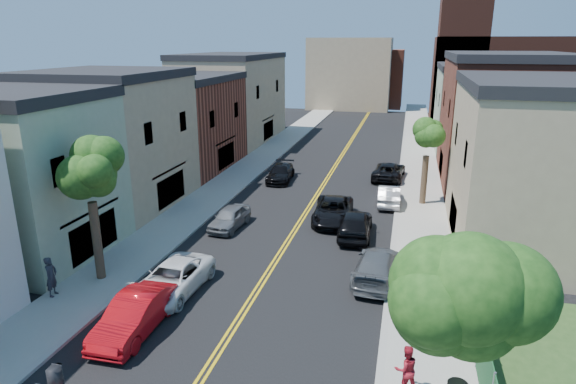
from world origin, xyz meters
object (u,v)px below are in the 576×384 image
Objects in this scene: silver_car_right at (389,195)px; black_suv_lane at (333,211)px; pedestrian_left at (51,277)px; grey_car_left at (230,218)px; white_pickup at (173,279)px; black_car_left at (281,173)px; dark_car_right_far at (389,171)px; grey_car_right at (377,266)px; pedestrian_right at (406,369)px; black_car_right at (355,224)px; red_sedan at (134,315)px.

silver_car_right is 0.82× the size of black_suv_lane.
grey_car_left is at bearing -33.12° from pedestrian_left.
black_car_left is (0.00, 20.14, -0.03)m from white_pickup.
dark_car_right_far reaches higher than grey_car_left.
pedestrian_left is at bearing 64.13° from dark_car_right_far.
black_car_left is 0.92× the size of grey_car_right.
dark_car_right_far is at bearing -38.21° from pedestrian_left.
grey_car_left is at bearing -72.80° from pedestrian_right.
white_pickup is at bearing -93.98° from black_car_left.
pedestrian_right is at bearing 91.90° from silver_car_right.
grey_car_left is at bearing -95.75° from black_car_left.
black_suv_lane is 17.21m from pedestrian_left.
silver_car_right is at bearing 41.31° from grey_car_left.
pedestrian_left is at bearing -158.31° from white_pickup.
black_car_right is at bearing -99.88° from pedestrian_right.
grey_car_right is (9.65, -4.97, 0.06)m from grey_car_left.
silver_car_right is at bearing 62.24° from white_pickup.
white_pickup is 1.07× the size of black_car_right.
white_pickup is 0.98× the size of dark_car_right_far.
black_car_right is 14.04m from pedestrian_right.
dark_car_right_far is 2.78× the size of pedestrian_left.
grey_car_left is at bearing 94.98° from white_pickup.
pedestrian_left is 1.13× the size of pedestrian_right.
white_pickup is at bearing 57.31° from silver_car_right.
grey_car_left is 2.11× the size of pedestrian_left.
dark_car_right_far reaches higher than silver_car_right.
grey_car_left is 6.82m from black_suv_lane.
silver_car_right is (9.30, 19.24, -0.06)m from red_sedan.
red_sedan reaches higher than silver_car_right.
black_car_right is at bearing 88.28° from dark_car_right_far.
grey_car_left is (-0.35, 12.04, -0.10)m from red_sedan.
black_car_right is 13.77m from dark_car_right_far.
black_car_right is (7.60, -11.00, 0.14)m from black_car_left.
black_suv_lane is (-3.09, -11.44, 0.01)m from dark_car_right_far.
silver_car_right is 2.60× the size of pedestrian_right.
dark_car_right_far is at bearing 12.76° from black_car_left.
dark_car_right_far is (8.97, 22.84, 0.02)m from white_pickup.
pedestrian_left is at bearing 24.92° from grey_car_right.
red_sedan is 27.72m from dark_car_right_far.
dark_car_right_far is (-0.33, 19.17, -0.01)m from grey_car_right.
red_sedan reaches higher than black_car_left.
white_pickup is at bearing 89.14° from red_sedan.
silver_car_right is 2.30× the size of pedestrian_left.
black_car_left is 0.89× the size of dark_car_right_far.
pedestrian_right is at bearing -70.35° from black_car_left.
white_pickup is 2.72× the size of pedestrian_left.
dark_car_right_far is at bearing 70.26° from red_sedan.
black_car_right is 0.90× the size of black_suv_lane.
grey_car_right is 12.18m from silver_car_right.
black_suv_lane is at bearing 78.87° from dark_car_right_far.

